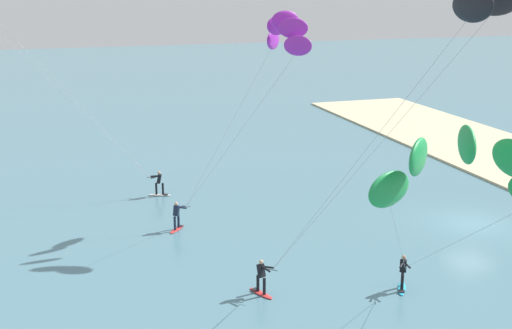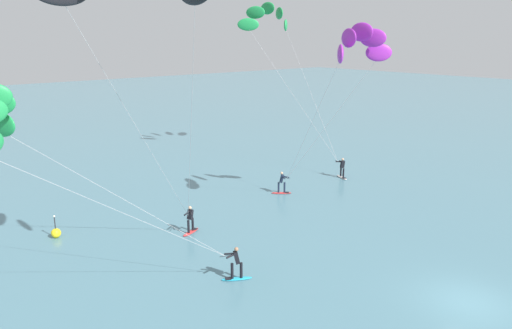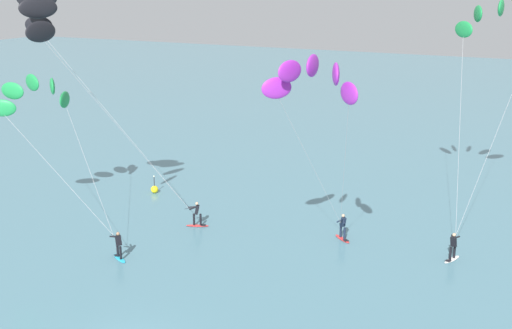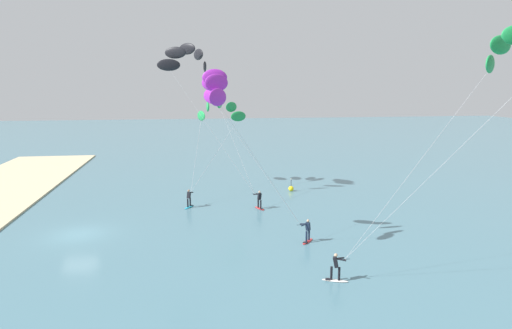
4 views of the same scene
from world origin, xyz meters
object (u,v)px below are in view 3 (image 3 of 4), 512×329
Objects in this scene: kitesurfer_nearshore at (36,99)px; kitesurfer_downwind at (45,22)px; kitesurfer_mid_water at (498,27)px; marker_buoy at (155,189)px; kitesurfer_far_out at (314,87)px.

kitesurfer_nearshore is 7.32m from kitesurfer_downwind.
kitesurfer_mid_water is 26.77m from marker_buoy.
kitesurfer_far_out is at bearing -28.64° from marker_buoy.
kitesurfer_far_out is 8.82× the size of marker_buoy.
kitesurfer_downwind is 10.99× the size of marker_buoy.
marker_buoy is at bearing 151.36° from kitesurfer_far_out.
kitesurfer_nearshore reaches higher than marker_buoy.
kitesurfer_nearshore is 8.31× the size of marker_buoy.
kitesurfer_nearshore is 11.41m from marker_buoy.
kitesurfer_far_out is at bearing 6.38° from kitesurfer_downwind.
kitesurfer_nearshore is at bearing -117.08° from marker_buoy.
kitesurfer_downwind is 16.68m from marker_buoy.
kitesurfer_downwind is (4.20, -3.04, 5.17)m from kitesurfer_nearshore.
kitesurfer_far_out is 15.77m from kitesurfer_downwind.
kitesurfer_mid_water is 17.12m from kitesurfer_far_out.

